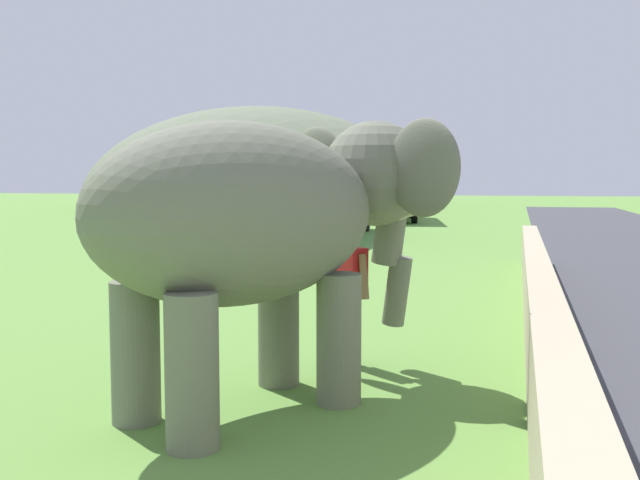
# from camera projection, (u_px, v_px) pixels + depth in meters

# --- Properties ---
(barrier_parapet) EXTENTS (28.00, 0.36, 1.00)m
(barrier_parapet) POSITION_uv_depth(u_px,v_px,m) (554.00, 395.00, 5.55)
(barrier_parapet) COLOR tan
(barrier_parapet) RESTS_ON ground_plane
(elephant) EXTENTS (3.95, 3.46, 2.84)m
(elephant) POSITION_uv_depth(u_px,v_px,m) (270.00, 216.00, 6.78)
(elephant) COLOR #6B6D5B
(elephant) RESTS_ON ground_plane
(person_handler) EXTENTS (0.48, 0.59, 1.66)m
(person_handler) POSITION_uv_depth(u_px,v_px,m) (350.00, 287.00, 8.35)
(person_handler) COLOR navy
(person_handler) RESTS_ON ground_plane
(bus_teal) EXTENTS (10.08, 2.78, 3.50)m
(bus_teal) POSITION_uv_depth(u_px,v_px,m) (322.00, 184.00, 27.92)
(bus_teal) COLOR teal
(bus_teal) RESTS_ON ground_plane
(bus_white) EXTENTS (8.84, 3.94, 3.50)m
(bus_white) POSITION_uv_depth(u_px,v_px,m) (392.00, 183.00, 39.60)
(bus_white) COLOR silver
(bus_white) RESTS_ON ground_plane
(bus_orange) EXTENTS (9.34, 3.89, 3.50)m
(bus_orange) POSITION_uv_depth(u_px,v_px,m) (387.00, 183.00, 51.45)
(bus_orange) COLOR orange
(bus_orange) RESTS_ON ground_plane
(cow_near) EXTENTS (1.92, 1.07, 1.23)m
(cow_near) POSITION_uv_depth(u_px,v_px,m) (291.00, 228.00, 20.11)
(cow_near) COLOR #473323
(cow_near) RESTS_ON ground_plane
(hill_east) EXTENTS (36.05, 28.84, 17.20)m
(hill_east) POSITION_uv_depth(u_px,v_px,m) (264.00, 206.00, 62.35)
(hill_east) COLOR #69745A
(hill_east) RESTS_ON ground_plane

